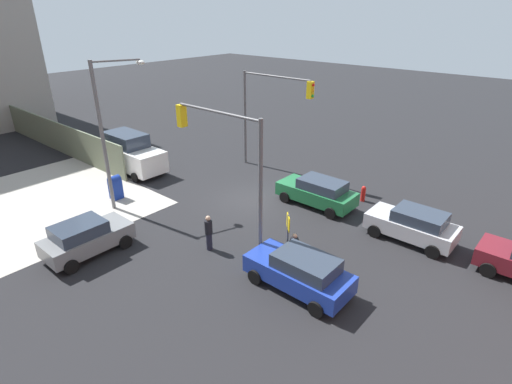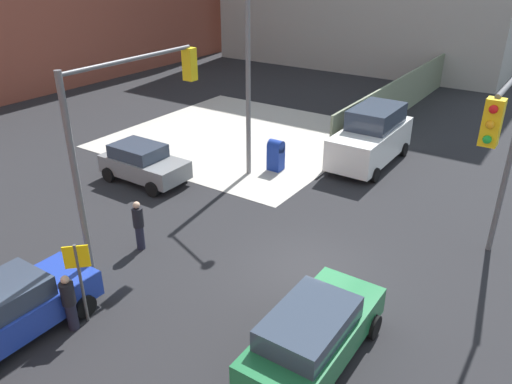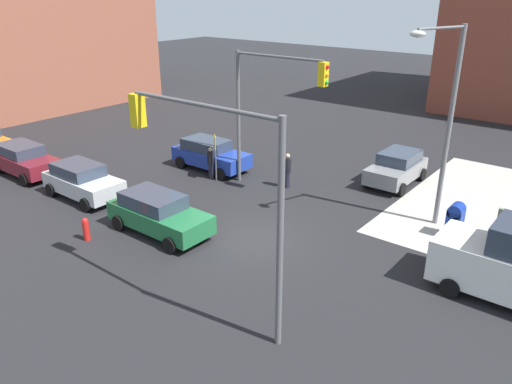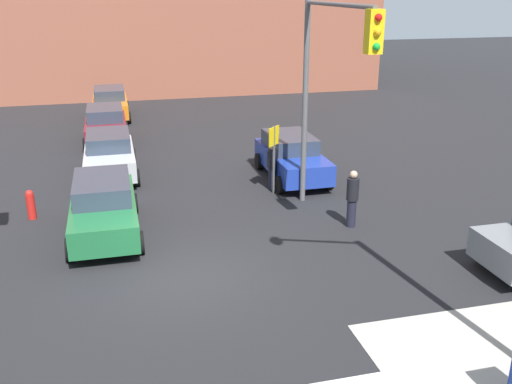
{
  "view_description": "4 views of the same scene",
  "coord_description": "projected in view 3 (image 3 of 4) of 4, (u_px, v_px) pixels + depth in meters",
  "views": [
    {
      "loc": [
        -13.99,
        15.79,
        10.25
      ],
      "look_at": [
        -2.67,
        2.65,
        2.26
      ],
      "focal_mm": 28.0,
      "sensor_mm": 36.0,
      "label": 1
    },
    {
      "loc": [
        -11.66,
        -5.99,
        9.05
      ],
      "look_at": [
        0.14,
        1.99,
        2.12
      ],
      "focal_mm": 35.0,
      "sensor_mm": 36.0,
      "label": 2
    },
    {
      "loc": [
        11.03,
        -13.75,
        9.28
      ],
      "look_at": [
        -0.08,
        0.3,
        1.84
      ],
      "focal_mm": 35.0,
      "sensor_mm": 36.0,
      "label": 3
    },
    {
      "loc": [
        12.67,
        -1.47,
        6.84
      ],
      "look_at": [
        -1.01,
        1.99,
        1.73
      ],
      "focal_mm": 40.0,
      "sensor_mm": 36.0,
      "label": 4
    }
  ],
  "objects": [
    {
      "name": "pedestrian_waiting",
      "position": [
        287.0,
        170.0,
        24.39
      ],
      "size": [
        0.36,
        0.36,
        1.76
      ],
      "rotation": [
        0.0,
        0.0,
        3.6
      ],
      "color": "black",
      "rests_on": "ground"
    },
    {
      "name": "ground_plane",
      "position": [
        253.0,
        237.0,
        19.83
      ],
      "size": [
        120.0,
        120.0,
        0.0
      ],
      "primitive_type": "plane",
      "color": "black"
    },
    {
      "name": "hatchback_green",
      "position": [
        158.0,
        213.0,
        19.95
      ],
      "size": [
        4.48,
        2.02,
        1.62
      ],
      "color": "#1E6638",
      "rests_on": "ground"
    },
    {
      "name": "hatchback_maroon",
      "position": [
        24.0,
        159.0,
        26.11
      ],
      "size": [
        4.25,
        2.02,
        1.62
      ],
      "color": "maroon",
      "rests_on": "ground"
    },
    {
      "name": "coupe_gray",
      "position": [
        397.0,
        168.0,
        24.95
      ],
      "size": [
        2.02,
        3.84,
        1.62
      ],
      "color": "slate",
      "rests_on": "ground"
    },
    {
      "name": "mailbox_blue",
      "position": [
        455.0,
        219.0,
        19.61
      ],
      "size": [
        0.56,
        0.64,
        1.43
      ],
      "color": "navy",
      "rests_on": "ground"
    },
    {
      "name": "street_lamp_corner",
      "position": [
        445.0,
        115.0,
        19.08
      ],
      "size": [
        1.22,
        2.53,
        8.0
      ],
      "color": "slate",
      "rests_on": "ground"
    },
    {
      "name": "coupe_silver",
      "position": [
        82.0,
        181.0,
        23.28
      ],
      "size": [
        4.11,
        2.02,
        1.62
      ],
      "color": "#B7BABF",
      "rests_on": "ground"
    },
    {
      "name": "warning_sign_two_way",
      "position": [
        215.0,
        150.0,
        25.01
      ],
      "size": [
        0.48,
        0.48,
        2.4
      ],
      "color": "#4C4C4C",
      "rests_on": "ground"
    },
    {
      "name": "fire_hydrant",
      "position": [
        86.0,
        229.0,
        19.47
      ],
      "size": [
        0.26,
        0.26,
        0.94
      ],
      "color": "red",
      "rests_on": "ground"
    },
    {
      "name": "pedestrian_crossing",
      "position": [
        211.0,
        163.0,
        25.58
      ],
      "size": [
        0.36,
        0.36,
        1.67
      ],
      "rotation": [
        0.0,
        0.0,
        1.63
      ],
      "color": "black",
      "rests_on": "ground"
    },
    {
      "name": "hatchback_blue",
      "position": [
        210.0,
        154.0,
        26.94
      ],
      "size": [
        4.31,
        2.02,
        1.62
      ],
      "color": "#1E389E",
      "rests_on": "ground"
    },
    {
      "name": "traffic_signal_se_corner",
      "position": [
        216.0,
        171.0,
        13.45
      ],
      "size": [
        5.62,
        0.36,
        6.5
      ],
      "color": "#59595B",
      "rests_on": "ground"
    },
    {
      "name": "traffic_signal_nw_corner",
      "position": [
        270.0,
        96.0,
        22.82
      ],
      "size": [
        5.03,
        0.36,
        6.5
      ],
      "color": "#59595B",
      "rests_on": "ground"
    }
  ]
}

